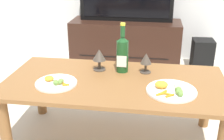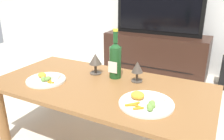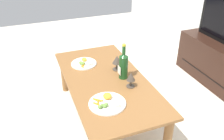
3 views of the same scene
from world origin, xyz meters
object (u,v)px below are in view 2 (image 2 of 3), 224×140
(dinner_plate_left, at_px, (46,79))
(wine_bottle, at_px, (115,59))
(tv_screen, at_px, (159,10))
(goblet_right, at_px, (137,68))
(dinner_plate_right, at_px, (146,102))
(dining_table, at_px, (100,95))
(goblet_left, at_px, (95,60))
(tv_stand, at_px, (155,55))

(dinner_plate_left, bearing_deg, wine_bottle, 35.71)
(wine_bottle, distance_m, dinner_plate_left, 0.47)
(tv_screen, bearing_deg, goblet_right, -78.32)
(goblet_right, distance_m, dinner_plate_right, 0.32)
(goblet_right, bearing_deg, dinner_plate_left, -153.05)
(dinner_plate_left, bearing_deg, tv_screen, 80.98)
(dining_table, bearing_deg, dinner_plate_right, -18.09)
(tv_screen, distance_m, goblet_left, 1.35)
(goblet_left, height_order, goblet_right, goblet_left)
(goblet_left, distance_m, dinner_plate_left, 0.36)
(tv_stand, xyz_separation_m, dinner_plate_left, (-0.25, -1.60, 0.21))
(dining_table, xyz_separation_m, dinner_plate_right, (0.34, -0.11, 0.08))
(dining_table, relative_size, dinner_plate_right, 4.77)
(tv_screen, relative_size, dinner_plate_right, 3.48)
(goblet_left, xyz_separation_m, dinner_plate_left, (-0.22, -0.27, -0.09))
(tv_stand, height_order, dinner_plate_right, dinner_plate_right)
(tv_screen, height_order, dinner_plate_right, tv_screen)
(wine_bottle, bearing_deg, dinner_plate_left, -144.29)
(dinner_plate_left, bearing_deg, dinner_plate_right, -0.06)
(tv_screen, relative_size, wine_bottle, 3.05)
(dining_table, xyz_separation_m, goblet_left, (-0.13, 0.16, 0.17))
(dining_table, distance_m, goblet_right, 0.29)
(dining_table, height_order, dinner_plate_left, dinner_plate_left)
(goblet_left, height_order, dinner_plate_left, goblet_left)
(wine_bottle, relative_size, goblet_right, 2.43)
(dinner_plate_left, bearing_deg, goblet_left, 51.34)
(tv_stand, distance_m, wine_bottle, 1.38)
(tv_stand, distance_m, dinner_plate_right, 1.68)
(dinner_plate_left, distance_m, dinner_plate_right, 0.69)
(goblet_left, relative_size, dinner_plate_right, 0.51)
(tv_stand, height_order, dinner_plate_left, tv_stand)
(dinner_plate_right, bearing_deg, tv_stand, 105.11)
(goblet_left, xyz_separation_m, dinner_plate_right, (0.47, -0.27, -0.09))
(goblet_right, bearing_deg, tv_stand, 101.66)
(dining_table, xyz_separation_m, wine_bottle, (0.03, 0.16, 0.20))
(dining_table, height_order, goblet_left, goblet_left)
(dining_table, distance_m, dinner_plate_left, 0.37)
(tv_screen, height_order, goblet_right, tv_screen)
(tv_stand, relative_size, goblet_left, 8.26)
(tv_screen, bearing_deg, goblet_left, -91.67)
(tv_stand, bearing_deg, dinner_plate_left, -99.01)
(tv_stand, distance_m, goblet_left, 1.37)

